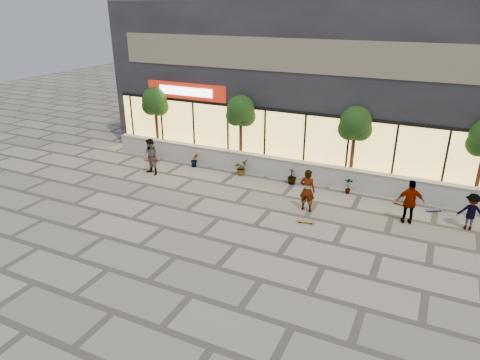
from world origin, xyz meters
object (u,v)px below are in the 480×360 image
at_px(skateboard_left, 153,160).
at_px(skateboard_right_far, 435,210).
at_px(skater_left, 151,157).
at_px(skater_center, 307,190).
at_px(skater_right_far, 471,212).
at_px(tree_midwest, 241,113).
at_px(skateboard_center, 306,222).
at_px(skater_right_near, 410,202).
at_px(skateboard_right_near, 401,204).
at_px(tree_west, 155,103).
at_px(tree_mideast, 355,126).

xyz_separation_m(skateboard_left, skateboard_right_far, (14.83, 0.00, -0.01)).
bearing_deg(skater_left, skater_center, 11.06).
bearing_deg(skater_right_far, tree_midwest, -17.66).
bearing_deg(skateboard_left, skateboard_center, -42.78).
bearing_deg(skater_right_near, skater_center, -3.99).
xyz_separation_m(skater_right_near, skateboard_right_near, (-0.39, 1.62, -0.86)).
relative_size(tree_west, skater_right_near, 2.09).
relative_size(skater_right_near, skateboard_right_far, 2.66).
bearing_deg(skateboard_left, skateboard_right_far, -24.01).
relative_size(tree_mideast, skater_center, 2.07).
xyz_separation_m(skateboard_right_near, skateboard_right_far, (1.36, -0.00, -0.00)).
relative_size(skater_left, skateboard_right_far, 2.73).
distance_m(skateboard_right_near, skateboard_right_far, 1.36).
xyz_separation_m(tree_west, skater_right_far, (16.76, -2.62, -2.22)).
xyz_separation_m(skater_right_near, skateboard_right_far, (0.98, 1.62, -0.86)).
bearing_deg(tree_west, skater_left, -59.68).
bearing_deg(tree_midwest, skateboard_left, -162.76).
distance_m(skateboard_left, skateboard_right_near, 13.47).
xyz_separation_m(tree_west, skater_right_near, (14.52, -3.12, -2.05)).
distance_m(tree_midwest, skateboard_center, 7.80).
height_order(skater_center, skateboard_right_near, skater_center).
bearing_deg(skater_right_far, tree_west, -13.45).
distance_m(tree_midwest, skateboard_right_far, 10.52).
bearing_deg(tree_mideast, skater_right_far, -26.47).
bearing_deg(skater_left, skateboard_right_near, 22.80).
relative_size(tree_midwest, skateboard_center, 5.16).
height_order(tree_mideast, skater_right_far, tree_mideast).
bearing_deg(tree_midwest, skater_center, -37.41).
height_order(tree_west, tree_mideast, same).
distance_m(tree_west, skater_center, 11.29).
xyz_separation_m(skateboard_left, skateboard_right_near, (13.47, 0.00, -0.01)).
bearing_deg(skateboard_right_near, skater_right_near, -58.55).
height_order(tree_mideast, skater_center, tree_mideast).
relative_size(tree_midwest, skateboard_left, 4.79).
relative_size(tree_west, skater_right_far, 2.57).
height_order(skater_left, skateboard_left, skater_left).
xyz_separation_m(tree_west, skateboard_right_far, (15.50, -1.50, -2.91)).
bearing_deg(skateboard_center, tree_midwest, 125.47).
bearing_deg(skater_left, skateboard_right_far, 22.02).
relative_size(skater_left, skater_right_far, 1.26).
xyz_separation_m(tree_west, skateboard_right_near, (14.14, -1.50, -2.91)).
bearing_deg(skateboard_center, skater_center, 95.35).
bearing_deg(skater_left, skater_right_far, 17.14).
bearing_deg(skateboard_right_far, skateboard_right_near, 146.63).
height_order(tree_midwest, tree_mideast, same).
height_order(skater_center, skater_right_near, skater_center).
relative_size(skater_center, skater_right_near, 1.01).
xyz_separation_m(tree_mideast, skater_left, (-9.63, -3.20, -2.02)).
distance_m(skater_right_far, skateboard_center, 6.44).
bearing_deg(tree_west, skater_right_near, -12.13).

